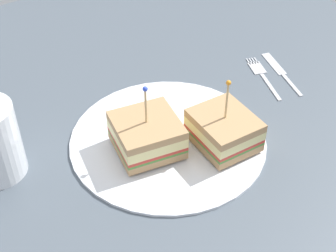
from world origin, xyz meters
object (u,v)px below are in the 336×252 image
(plate, at_px, (168,139))
(fork, at_px, (261,73))
(knife, at_px, (280,70))
(sandwich_half_back, at_px, (148,136))
(sandwich_half_front, at_px, (224,130))

(plate, bearing_deg, fork, 99.31)
(fork, bearing_deg, knife, 63.89)
(sandwich_half_back, distance_m, knife, 0.30)
(sandwich_half_back, relative_size, knife, 0.82)
(sandwich_half_front, distance_m, knife, 0.23)
(fork, distance_m, knife, 0.04)
(plate, relative_size, knife, 2.20)
(sandwich_half_back, bearing_deg, plate, 95.71)
(sandwich_half_front, relative_size, sandwich_half_back, 1.02)
(sandwich_half_front, xyz_separation_m, fork, (-0.10, 0.18, -0.03))
(plate, xyz_separation_m, sandwich_half_front, (0.06, 0.05, 0.03))
(sandwich_half_back, bearing_deg, fork, 98.82)
(sandwich_half_back, height_order, fork, sandwich_half_back)
(fork, height_order, knife, same)
(sandwich_half_back, distance_m, fork, 0.27)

